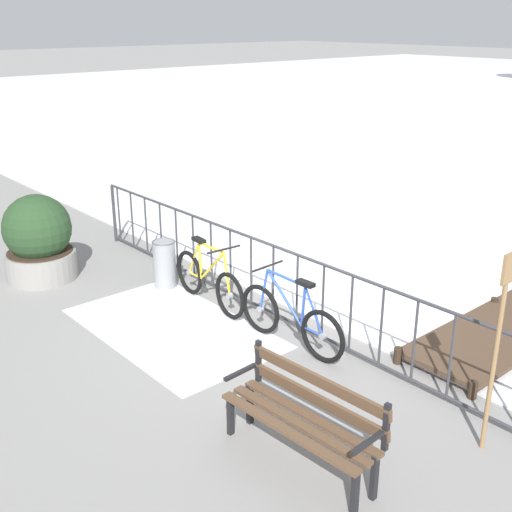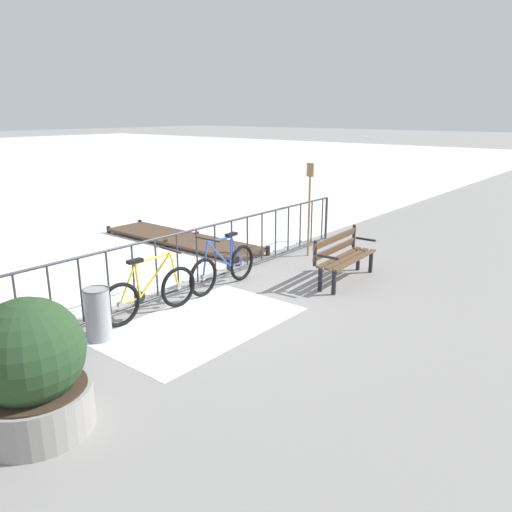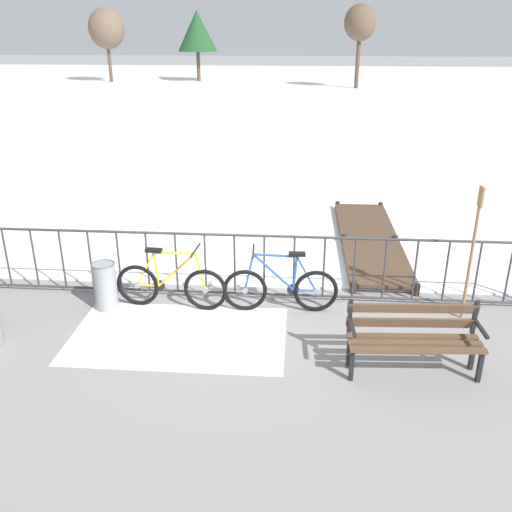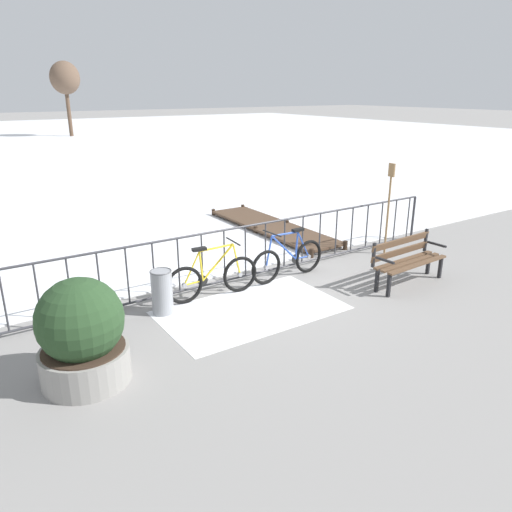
{
  "view_description": "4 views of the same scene",
  "coord_description": "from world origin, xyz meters",
  "px_view_note": "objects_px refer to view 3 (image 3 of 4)",
  "views": [
    {
      "loc": [
        5.56,
        -5.35,
        3.85
      ],
      "look_at": [
        -0.77,
        0.16,
        0.72
      ],
      "focal_mm": 44.8,
      "sensor_mm": 36.0,
      "label": 1
    },
    {
      "loc": [
        -5.65,
        -6.11,
        2.99
      ],
      "look_at": [
        0.99,
        -0.71,
        0.53
      ],
      "focal_mm": 35.28,
      "sensor_mm": 36.0,
      "label": 2
    },
    {
      "loc": [
        0.7,
        -7.67,
        3.93
      ],
      "look_at": [
        0.11,
        -0.12,
        0.77
      ],
      "focal_mm": 38.45,
      "sensor_mm": 36.0,
      "label": 3
    },
    {
      "loc": [
        -4.82,
        -7.28,
        3.43
      ],
      "look_at": [
        -0.5,
        -0.76,
        0.74
      ],
      "focal_mm": 34.08,
      "sensor_mm": 36.0,
      "label": 4
    }
  ],
  "objects_px": {
    "park_bench": "(414,334)",
    "bicycle_second": "(281,288)",
    "oar_upright": "(473,246)",
    "bicycle_near_railing": "(171,285)",
    "trash_bin": "(105,286)"
  },
  "relations": [
    {
      "from": "bicycle_near_railing",
      "to": "oar_upright",
      "type": "xyz_separation_m",
      "value": [
        4.3,
        0.01,
        0.77
      ]
    },
    {
      "from": "bicycle_second",
      "to": "oar_upright",
      "type": "height_order",
      "value": "oar_upright"
    },
    {
      "from": "park_bench",
      "to": "oar_upright",
      "type": "distance_m",
      "value": 1.83
    },
    {
      "from": "bicycle_second",
      "to": "oar_upright",
      "type": "distance_m",
      "value": 2.77
    },
    {
      "from": "oar_upright",
      "to": "bicycle_near_railing",
      "type": "bearing_deg",
      "value": -179.9
    },
    {
      "from": "park_bench",
      "to": "oar_upright",
      "type": "height_order",
      "value": "oar_upright"
    },
    {
      "from": "bicycle_second",
      "to": "oar_upright",
      "type": "bearing_deg",
      "value": -0.29
    },
    {
      "from": "bicycle_second",
      "to": "trash_bin",
      "type": "xyz_separation_m",
      "value": [
        -2.62,
        -0.12,
        0.0
      ]
    },
    {
      "from": "park_bench",
      "to": "oar_upright",
      "type": "xyz_separation_m",
      "value": [
        1.0,
        1.4,
        0.63
      ]
    },
    {
      "from": "bicycle_near_railing",
      "to": "oar_upright",
      "type": "height_order",
      "value": "oar_upright"
    },
    {
      "from": "oar_upright",
      "to": "trash_bin",
      "type": "bearing_deg",
      "value": -178.89
    },
    {
      "from": "park_bench",
      "to": "bicycle_second",
      "type": "bearing_deg",
      "value": 139.53
    },
    {
      "from": "park_bench",
      "to": "trash_bin",
      "type": "height_order",
      "value": "park_bench"
    },
    {
      "from": "bicycle_near_railing",
      "to": "trash_bin",
      "type": "relative_size",
      "value": 2.34
    },
    {
      "from": "bicycle_near_railing",
      "to": "oar_upright",
      "type": "distance_m",
      "value": 4.37
    }
  ]
}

